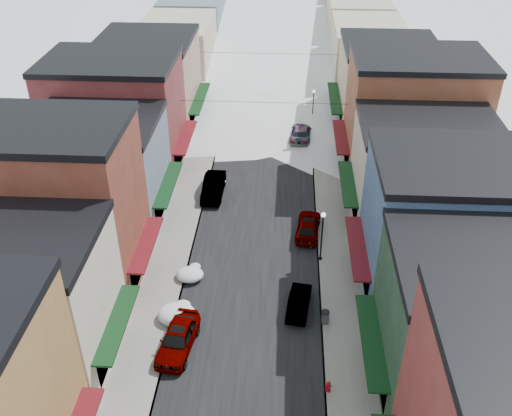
# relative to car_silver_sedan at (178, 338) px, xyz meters

# --- Properties ---
(road) EXTENTS (10.00, 160.00, 0.01)m
(road) POSITION_rel_car_silver_sedan_xyz_m (4.30, 46.28, -0.84)
(road) COLOR black
(road) RESTS_ON ground
(sidewalk_left) EXTENTS (3.20, 160.00, 0.15)m
(sidewalk_left) POSITION_rel_car_silver_sedan_xyz_m (-2.30, 46.28, -0.77)
(sidewalk_left) COLOR gray
(sidewalk_left) RESTS_ON ground
(sidewalk_right) EXTENTS (3.20, 160.00, 0.15)m
(sidewalk_right) POSITION_rel_car_silver_sedan_xyz_m (10.90, 46.28, -0.77)
(sidewalk_right) COLOR gray
(sidewalk_right) RESTS_ON ground
(curb_left) EXTENTS (0.10, 160.00, 0.15)m
(curb_left) POSITION_rel_car_silver_sedan_xyz_m (-0.75, 46.28, -0.77)
(curb_left) COLOR slate
(curb_left) RESTS_ON ground
(curb_right) EXTENTS (0.10, 160.00, 0.15)m
(curb_right) POSITION_rel_car_silver_sedan_xyz_m (9.35, 46.28, -0.77)
(curb_right) COLOR slate
(curb_right) RESTS_ON ground
(bldg_l_cream) EXTENTS (11.30, 8.20, 9.50)m
(bldg_l_cream) POSITION_rel_car_silver_sedan_xyz_m (-8.89, -1.22, 3.91)
(bldg_l_cream) COLOR beige
(bldg_l_cream) RESTS_ON ground
(bldg_l_brick_near) EXTENTS (12.30, 8.20, 12.50)m
(bldg_l_brick_near) POSITION_rel_car_silver_sedan_xyz_m (-9.39, 6.78, 5.41)
(bldg_l_brick_near) COLOR brown
(bldg_l_brick_near) RESTS_ON ground
(bldg_l_grayblue) EXTENTS (11.30, 9.20, 9.00)m
(bldg_l_grayblue) POSITION_rel_car_silver_sedan_xyz_m (-8.89, 15.28, 3.66)
(bldg_l_grayblue) COLOR slate
(bldg_l_grayblue) RESTS_ON ground
(bldg_l_brick_far) EXTENTS (13.30, 9.20, 11.00)m
(bldg_l_brick_far) POSITION_rel_car_silver_sedan_xyz_m (-9.89, 24.28, 4.66)
(bldg_l_brick_far) COLOR maroon
(bldg_l_brick_far) RESTS_ON ground
(bldg_l_tan) EXTENTS (11.30, 11.20, 10.00)m
(bldg_l_tan) POSITION_rel_car_silver_sedan_xyz_m (-8.89, 34.28, 4.16)
(bldg_l_tan) COLOR tan
(bldg_l_tan) RESTS_ON ground
(bldg_r_green) EXTENTS (11.30, 9.20, 9.50)m
(bldg_r_green) POSITION_rel_car_silver_sedan_xyz_m (17.49, -1.72, 3.91)
(bldg_r_green) COLOR #1C3B27
(bldg_r_green) RESTS_ON ground
(bldg_r_blue) EXTENTS (11.30, 9.20, 10.50)m
(bldg_r_blue) POSITION_rel_car_silver_sedan_xyz_m (17.49, 7.28, 4.41)
(bldg_r_blue) COLOR #38537E
(bldg_r_blue) RESTS_ON ground
(bldg_r_cream) EXTENTS (12.30, 9.20, 9.00)m
(bldg_r_cream) POSITION_rel_car_silver_sedan_xyz_m (17.99, 16.28, 3.66)
(bldg_r_cream) COLOR beige
(bldg_r_cream) RESTS_ON ground
(bldg_r_brick_far) EXTENTS (13.30, 9.20, 11.50)m
(bldg_r_brick_far) POSITION_rel_car_silver_sedan_xyz_m (18.49, 25.28, 4.91)
(bldg_r_brick_far) COLOR brown
(bldg_r_brick_far) RESTS_ON ground
(bldg_r_tan) EXTENTS (11.30, 11.20, 9.50)m
(bldg_r_tan) POSITION_rel_car_silver_sedan_xyz_m (17.49, 35.28, 3.91)
(bldg_r_tan) COLOR tan
(bldg_r_tan) RESTS_ON ground
(distant_blocks) EXTENTS (34.00, 55.00, 8.00)m
(distant_blocks) POSITION_rel_car_silver_sedan_xyz_m (4.30, 69.28, 3.16)
(distant_blocks) COLOR gray
(distant_blocks) RESTS_ON ground
(overhead_cables) EXTENTS (16.40, 15.04, 0.04)m
(overhead_cables) POSITION_rel_car_silver_sedan_xyz_m (4.30, 33.78, 5.36)
(overhead_cables) COLOR black
(overhead_cables) RESTS_ON ground
(car_silver_sedan) EXTENTS (2.63, 5.17, 1.69)m
(car_silver_sedan) POSITION_rel_car_silver_sedan_xyz_m (0.00, 0.00, 0.00)
(car_silver_sedan) COLOR #AFB0B7
(car_silver_sedan) RESTS_ON ground
(car_dark_hatch) EXTENTS (1.86, 5.16, 1.69)m
(car_dark_hatch) POSITION_rel_car_silver_sedan_xyz_m (0.00, 18.99, 0.00)
(car_dark_hatch) COLOR black
(car_dark_hatch) RESTS_ON ground
(car_silver_wagon) EXTENTS (2.32, 4.77, 1.34)m
(car_silver_wagon) POSITION_rel_car_silver_sedan_xyz_m (0.32, 37.11, -0.17)
(car_silver_wagon) COLOR #AFB1B7
(car_silver_wagon) RESTS_ON ground
(car_green_sedan) EXTENTS (1.92, 4.19, 1.33)m
(car_green_sedan) POSITION_rel_car_silver_sedan_xyz_m (7.80, 4.10, -0.18)
(car_green_sedan) COLOR black
(car_green_sedan) RESTS_ON ground
(car_gray_suv) EXTENTS (2.42, 4.89, 1.60)m
(car_gray_suv) POSITION_rel_car_silver_sedan_xyz_m (8.60, 13.28, -0.04)
(car_gray_suv) COLOR #909498
(car_gray_suv) RESTS_ON ground
(car_black_sedan) EXTENTS (2.77, 5.77, 1.62)m
(car_black_sedan) POSITION_rel_car_silver_sedan_xyz_m (8.16, 30.93, -0.03)
(car_black_sedan) COLOR black
(car_black_sedan) RESTS_ON ground
(car_lane_silver) EXTENTS (2.16, 4.29, 1.40)m
(car_lane_silver) POSITION_rel_car_silver_sedan_xyz_m (2.10, 45.47, -0.14)
(car_lane_silver) COLOR #A3A6AB
(car_lane_silver) RESTS_ON ground
(car_lane_white) EXTENTS (2.42, 5.04, 1.39)m
(car_lane_white) POSITION_rel_car_silver_sedan_xyz_m (5.64, 50.37, -0.15)
(car_lane_white) COLOR #B9B9BB
(car_lane_white) RESTS_ON ground
(fire_hydrant) EXTENTS (0.43, 0.33, 0.74)m
(fire_hydrant) POSITION_rel_car_silver_sedan_xyz_m (9.50, -2.99, -0.35)
(fire_hydrant) COLOR #AC0915
(fire_hydrant) RESTS_ON sidewalk_right
(trash_can) EXTENTS (0.58, 0.58, 0.98)m
(trash_can) POSITION_rel_car_silver_sedan_xyz_m (9.56, 2.70, -0.19)
(trash_can) COLOR #545659
(trash_can) RESTS_ON sidewalk_right
(streetlamp_near) EXTENTS (0.36, 0.36, 4.33)m
(streetlamp_near) POSITION_rel_car_silver_sedan_xyz_m (9.50, 9.68, 2.04)
(streetlamp_near) COLOR black
(streetlamp_near) RESTS_ON sidewalk_right
(streetlamp_far) EXTENTS (0.33, 0.33, 4.00)m
(streetlamp_far) POSITION_rel_car_silver_sedan_xyz_m (9.50, 35.10, 1.83)
(streetlamp_far) COLOR black
(streetlamp_far) RESTS_ON sidewalk_right
(snow_pile_near) EXTENTS (2.61, 2.81, 1.10)m
(snow_pile_near) POSITION_rel_car_silver_sedan_xyz_m (-0.51, 2.59, -0.32)
(snow_pile_near) COLOR white
(snow_pile_near) RESTS_ON ground
(snow_pile_mid) EXTENTS (2.07, 2.47, 0.87)m
(snow_pile_mid) POSITION_rel_car_silver_sedan_xyz_m (-0.31, 6.97, -0.43)
(snow_pile_mid) COLOR white
(snow_pile_mid) RESTS_ON ground
(snow_pile_far) EXTENTS (2.08, 2.48, 0.88)m
(snow_pile_far) POSITION_rel_car_silver_sedan_xyz_m (-0.07, 20.84, -0.42)
(snow_pile_far) COLOR white
(snow_pile_far) RESTS_ON ground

